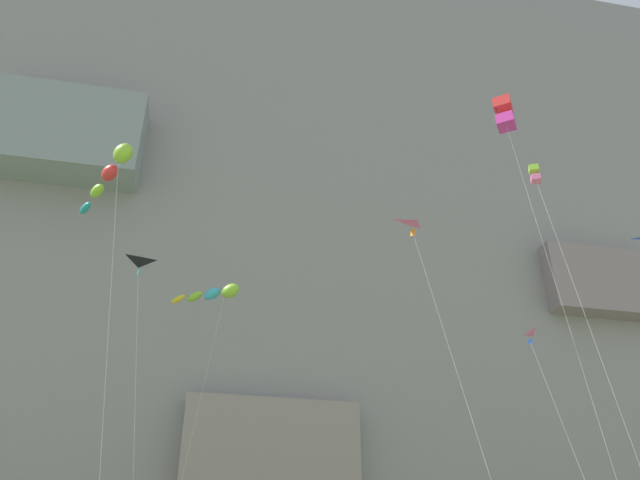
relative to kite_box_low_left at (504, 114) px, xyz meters
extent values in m
cube|color=gray|center=(-11.88, 33.26, 5.97)|extent=(180.00, 25.14, 75.30)
cube|color=gray|center=(-31.50, 19.21, 8.90)|extent=(13.66, 4.22, 8.73)
cube|color=gray|center=(-11.88, 19.82, -18.23)|extent=(13.07, 2.14, 9.19)
cube|color=gray|center=(19.34, 20.79, -0.21)|extent=(11.60, 4.02, 6.82)
cube|color=red|center=(0.00, 0.00, 0.76)|extent=(1.55, 1.55, 0.78)
cube|color=#CC3399|center=(0.00, 0.00, -0.67)|extent=(1.55, 1.55, 0.78)
cylinder|color=black|center=(0.50, 0.00, 0.05)|extent=(0.04, 0.04, 2.10)
cylinder|color=black|center=(-0.50, 0.00, 0.05)|extent=(0.04, 0.04, 2.10)
cylinder|color=silver|center=(0.95, -0.86, -16.31)|extent=(1.92, 1.73, 30.51)
ellipsoid|color=#8CCC33|center=(-16.18, 11.33, -8.83)|extent=(1.71, 1.72, 1.11)
ellipsoid|color=#38B2D1|center=(-17.36, 12.56, -8.56)|extent=(1.57, 1.59, 0.94)
ellipsoid|color=#8CCC33|center=(-18.53, 13.78, -8.29)|extent=(1.43, 1.46, 0.78)
ellipsoid|color=yellow|center=(-19.71, 15.01, -8.03)|extent=(1.30, 1.33, 0.62)
cylinder|color=silver|center=(-17.96, 10.32, -20.27)|extent=(2.87, 2.77, 22.59)
pyramid|color=black|center=(-22.35, 10.22, -8.81)|extent=(1.65, 1.23, 0.38)
cube|color=#38B2D1|center=(-22.25, 9.77, -8.86)|extent=(0.14, 0.46, 0.49)
cylinder|color=silver|center=(-20.87, 9.00, -20.21)|extent=(2.79, 1.54, 22.70)
pyramid|color=pink|center=(1.26, 4.64, -13.76)|extent=(1.08, 1.30, 0.22)
cube|color=blue|center=(1.59, 4.51, -13.83)|extent=(0.32, 0.15, 0.35)
cube|color=#8CCC33|center=(1.44, 0.24, -4.07)|extent=(0.76, 0.76, 0.40)
cube|color=pink|center=(1.44, 0.24, -4.80)|extent=(0.76, 0.76, 0.40)
cylinder|color=black|center=(1.70, 0.24, -4.44)|extent=(0.02, 0.02, 1.08)
cylinder|color=black|center=(1.18, 0.24, -4.44)|extent=(0.02, 0.02, 1.08)
cylinder|color=silver|center=(1.72, -1.81, -18.28)|extent=(0.58, 4.12, 26.56)
pyramid|color=pink|center=(-6.55, 0.27, -9.33)|extent=(1.72, 1.40, 0.29)
cube|color=orange|center=(-6.71, 0.72, -9.43)|extent=(0.19, 0.42, 0.47)
cylinder|color=silver|center=(-5.54, -1.55, -20.50)|extent=(2.35, 4.56, 22.13)
ellipsoid|color=#8CCC33|center=(-23.10, 0.65, -6.38)|extent=(1.57, 1.90, 1.10)
ellipsoid|color=red|center=(-23.90, 2.37, -6.55)|extent=(1.40, 1.81, 0.93)
ellipsoid|color=#8CCC33|center=(-24.70, 4.10, -6.73)|extent=(1.24, 1.73, 0.75)
ellipsoid|color=teal|center=(-25.50, 5.82, -6.90)|extent=(1.07, 1.64, 0.57)
cylinder|color=silver|center=(-21.91, 0.18, -19.12)|extent=(2.87, 1.98, 24.89)
camera|label=1|loc=(-18.13, -29.25, -29.06)|focal=36.92mm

